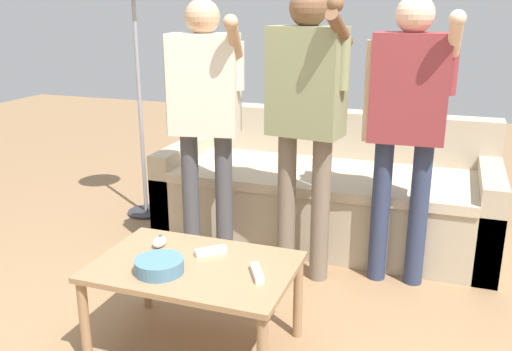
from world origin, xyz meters
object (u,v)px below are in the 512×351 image
at_px(player_left, 205,105).
at_px(game_remote_wand_near, 211,251).
at_px(player_center, 306,104).
at_px(snack_bowl, 159,266).
at_px(coffee_table, 195,275).
at_px(couch, 326,194).
at_px(game_remote_nunchuk, 159,242).
at_px(player_right, 408,110).
at_px(game_remote_wand_far, 257,273).

xyz_separation_m(player_left, game_remote_wand_near, (0.35, -0.73, -0.53)).
bearing_deg(player_center, player_left, -176.11).
height_order(snack_bowl, player_center, player_center).
bearing_deg(player_left, game_remote_wand_near, -64.58).
height_order(coffee_table, player_left, player_left).
distance_m(couch, snack_bowl, 1.71).
bearing_deg(couch, player_left, -129.10).
bearing_deg(snack_bowl, game_remote_nunchuk, 118.82).
bearing_deg(player_left, player_right, 7.58).
bearing_deg(coffee_table, couch, 80.77).
bearing_deg(couch, game_remote_wand_near, -98.92).
distance_m(game_remote_nunchuk, player_left, 0.90).
xyz_separation_m(snack_bowl, player_right, (0.89, 1.11, 0.53)).
height_order(game_remote_nunchuk, game_remote_wand_far, game_remote_nunchuk).
bearing_deg(game_remote_wand_near, player_center, 73.17).
distance_m(game_remote_wand_near, game_remote_wand_far, 0.30).
xyz_separation_m(couch, game_remote_nunchuk, (-0.48, -1.43, 0.17)).
bearing_deg(snack_bowl, player_left, 102.45).
bearing_deg(player_left, game_remote_wand_far, -54.40).
xyz_separation_m(player_right, game_remote_wand_far, (-0.48, -1.01, -0.54)).
distance_m(couch, game_remote_nunchuk, 1.52).
height_order(game_remote_nunchuk, game_remote_wand_near, game_remote_nunchuk).
bearing_deg(game_remote_nunchuk, snack_bowl, -61.18).
bearing_deg(couch, snack_bowl, -102.10).
relative_size(coffee_table, game_remote_wand_near, 6.62).
bearing_deg(player_right, game_remote_nunchuk, -139.13).
bearing_deg(game_remote_wand_far, couch, 91.67).
height_order(player_left, game_remote_wand_near, player_left).
xyz_separation_m(couch, player_center, (0.01, -0.66, 0.72)).
bearing_deg(game_remote_nunchuk, coffee_table, -26.06).
bearing_deg(player_right, game_remote_wand_near, -130.83).
distance_m(player_center, game_remote_wand_near, 0.98).
relative_size(player_right, game_remote_wand_near, 11.86).
bearing_deg(game_remote_wand_far, player_center, 92.41).
bearing_deg(player_center, couch, 90.65).
xyz_separation_m(game_remote_nunchuk, player_right, (1.01, 0.88, 0.53)).
distance_m(player_right, game_remote_wand_near, 1.27).
height_order(couch, player_left, player_left).
bearing_deg(game_remote_wand_near, game_remote_wand_far, -26.15).
height_order(couch, game_remote_wand_far, couch).
bearing_deg(game_remote_wand_near, player_right, 49.17).
distance_m(game_remote_nunchuk, player_right, 1.44).
height_order(player_left, game_remote_wand_far, player_left).
bearing_deg(game_remote_wand_far, game_remote_wand_near, 153.85).
xyz_separation_m(snack_bowl, player_left, (-0.21, 0.96, 0.52)).
bearing_deg(game_remote_wand_far, player_left, 125.60).
bearing_deg(player_right, player_center, -168.42).
bearing_deg(game_remote_wand_far, player_right, 64.26).
relative_size(player_center, game_remote_wand_near, 12.11).
xyz_separation_m(player_left, player_right, (1.10, 0.15, 0.01)).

